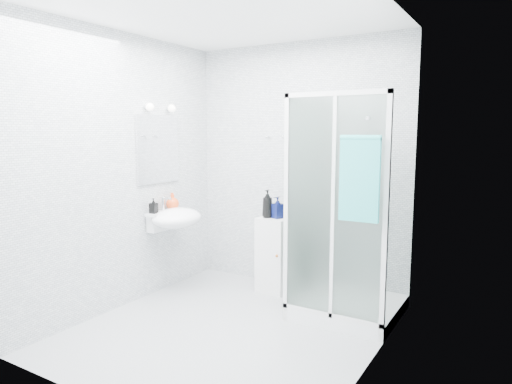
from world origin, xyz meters
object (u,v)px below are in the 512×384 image
Objects in this scene: soap_dispenser_orange at (172,201)px; soap_dispenser_black at (154,206)px; wall_basin at (175,218)px; shampoo_bottle_a at (267,204)px; hand_towel at (359,177)px; shampoo_bottle_b at (278,208)px; shower_enclosure at (338,268)px; storage_cabinet at (276,254)px.

soap_dispenser_orange is 1.14× the size of soap_dispenser_black.
shampoo_bottle_a is at bearing 34.58° from wall_basin.
hand_towel is (1.97, -0.09, 0.54)m from wall_basin.
shower_enclosure is at bearing -18.45° from shampoo_bottle_b.
shampoo_bottle_b is (0.89, 0.57, 0.11)m from wall_basin.
storage_cabinet is 4.53× the size of soap_dispenser_orange.
storage_cabinet is 0.55m from shampoo_bottle_a.
shampoo_bottle_b is at bearing 161.55° from shower_enclosure.
wall_basin is at bearing -147.49° from shampoo_bottle_b.
shampoo_bottle_b is (-1.07, 0.65, -0.43)m from hand_towel.
storage_cabinet is at bearing 34.70° from wall_basin.
soap_dispenser_orange is (-2.09, 0.20, -0.38)m from hand_towel.
storage_cabinet is at bearing 26.08° from soap_dispenser_orange.
shampoo_bottle_a reaches higher than soap_dispenser_black.
shower_enclosure is 2.96× the size of hand_towel.
shampoo_bottle_a reaches higher than shampoo_bottle_b.
soap_dispenser_orange is at bearing -155.90° from shampoo_bottle_b.
wall_basin is 1.92× the size of shampoo_bottle_a.
wall_basin is at bearing 54.00° from soap_dispenser_black.
hand_towel is (1.10, -0.68, 0.94)m from storage_cabinet.
hand_towel is 2.32× the size of shampoo_bottle_a.
shampoo_bottle_b is (0.03, -0.03, 0.51)m from storage_cabinet.
shower_enclosure is 1.91m from soap_dispenser_black.
storage_cabinet is 3.54× the size of shampoo_bottle_b.
hand_towel is 2.13m from soap_dispenser_orange.
soap_dispenser_black is (-0.12, -0.17, 0.14)m from wall_basin.
soap_dispenser_orange is (-0.99, -0.48, 0.55)m from storage_cabinet.
shampoo_bottle_a reaches higher than storage_cabinet.
hand_towel reaches higher than shampoo_bottle_b.
shampoo_bottle_a is at bearing 25.19° from soap_dispenser_orange.
wall_basin is 2.51× the size of shampoo_bottle_b.
storage_cabinet is 0.51m from shampoo_bottle_b.
soap_dispenser_black reaches higher than shampoo_bottle_b.
hand_towel reaches higher than soap_dispenser_black.
hand_towel is at bearing -28.14° from shampoo_bottle_a.
shower_enclosure is at bearing -14.73° from shampoo_bottle_a.
shower_enclosure is 11.46× the size of soap_dispenser_orange.
shower_enclosure is at bearing 127.69° from hand_towel.
hand_towel is at bearing 2.35° from soap_dispenser_black.
hand_towel is at bearing -31.46° from shampoo_bottle_b.
soap_dispenser_orange is at bearing -149.27° from storage_cabinet.
shampoo_bottle_b is 1.28× the size of soap_dispenser_orange.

